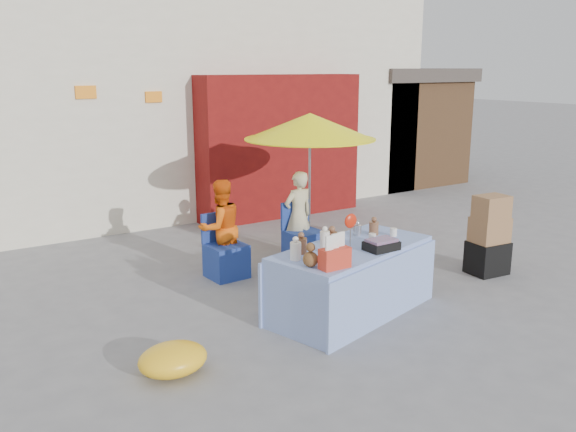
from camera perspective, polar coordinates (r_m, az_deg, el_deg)
ground at (r=7.09m, az=2.54°, el=-8.87°), size 80.00×80.00×0.00m
backdrop at (r=13.55m, az=-14.90°, el=14.89°), size 14.00×8.00×7.80m
market_table at (r=6.94m, az=5.94°, el=-5.89°), size 2.21×1.45×1.23m
chair_left at (r=8.15m, az=-5.83°, el=-3.97°), size 0.50×0.50×0.85m
chair_right at (r=8.77m, az=1.44°, el=-2.63°), size 0.50×0.50×0.85m
vendor_orange at (r=8.16m, az=-6.33°, el=-1.09°), size 0.66×0.53×1.30m
vendor_beige at (r=8.77m, az=0.96°, el=0.04°), size 0.49×0.33×1.29m
umbrella at (r=8.86m, az=2.07°, el=8.33°), size 1.90×1.90×2.09m
box_stack at (r=8.61m, az=18.29°, el=-1.96°), size 0.52×0.44×1.08m
tarp_bundle at (r=5.78m, az=-10.72°, el=-13.03°), size 0.79×0.72×0.29m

